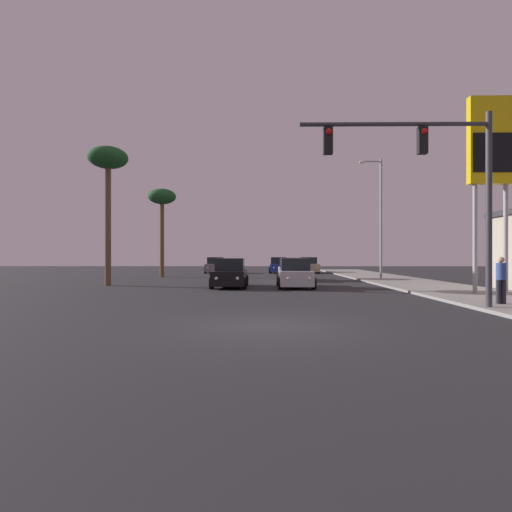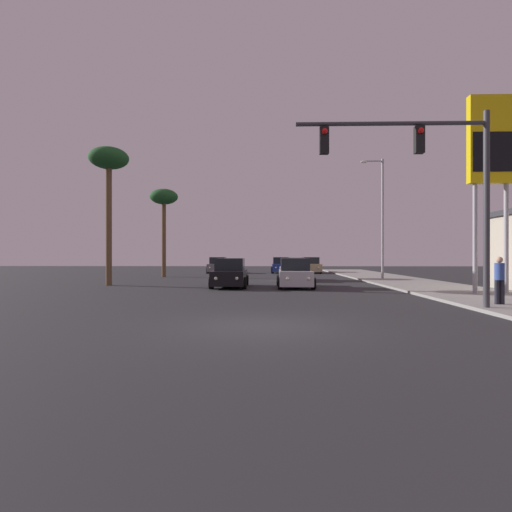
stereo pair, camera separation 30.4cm
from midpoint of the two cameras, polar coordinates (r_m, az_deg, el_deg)
The scene contains 14 objects.
ground_plane at distance 10.43m, azimuth 1.72°, elevation -10.03°, with size 120.00×120.00×0.00m, color #28282B.
sidewalk_right at distance 22.48m, azimuth 26.67°, elevation -4.47°, with size 5.00×60.00×0.12m.
car_grey at distance 42.53m, azimuth -5.25°, elevation -1.41°, with size 2.04×4.31×1.68m.
car_tan at distance 42.87m, azimuth 8.01°, elevation -1.40°, with size 2.04×4.34×1.68m.
car_silver at distance 23.12m, azimuth 5.96°, elevation -2.61°, with size 2.04×4.33×1.68m.
car_black at distance 23.24m, azimuth -3.37°, elevation -2.59°, with size 2.04×4.31×1.68m.
car_white at distance 29.74m, azimuth 5.44°, elevation -2.02°, with size 2.04×4.34×1.68m.
car_blue at distance 42.55m, azimuth 3.76°, elevation -1.41°, with size 2.04×4.32×1.68m.
traffic_light_mast at distance 14.78m, azimuth 24.44°, elevation 11.16°, with size 6.39×0.36×6.50m.
street_lamp at distance 31.68m, azimuth 17.67°, elevation 5.99°, with size 1.74×0.24×9.00m.
gas_station_sign at distance 21.69m, azimuth 30.87°, elevation 12.79°, with size 2.00×0.42×9.00m.
pedestrian_on_sidewalk at distance 16.55m, azimuth 31.89°, elevation -2.70°, with size 0.34×0.32×1.67m.
palm_tree_near at distance 26.66m, azimuth -19.97°, elevation 12.05°, with size 2.40×2.40×8.50m.
palm_tree_mid at distance 35.68m, azimuth -12.79°, elevation 7.68°, with size 2.40×2.40×7.61m.
Camera 2 is at (0.10, -10.27, 1.82)m, focal length 28.00 mm.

